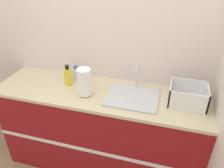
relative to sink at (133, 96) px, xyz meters
name	(u,v)px	position (x,y,z in m)	size (l,w,h in m)	color
wall_back	(109,43)	(-0.31, 0.32, 0.35)	(4.37, 0.06, 2.60)	silver
counter_cabinet	(101,130)	(-0.31, 0.01, -0.48)	(1.99, 0.58, 0.94)	maroon
sink	(133,96)	(0.00, 0.00, 0.00)	(0.45, 0.38, 0.23)	silver
paper_towel_roll	(84,82)	(-0.42, -0.07, 0.11)	(0.12, 0.12, 0.26)	#4C4C51
dish_rack	(187,97)	(0.45, 0.04, 0.05)	(0.31, 0.25, 0.17)	white
bottle_yellow	(68,76)	(-0.64, 0.05, 0.08)	(0.07, 0.07, 0.21)	yellow
bottle_clear	(76,74)	(-0.62, 0.18, 0.05)	(0.08, 0.08, 0.15)	silver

